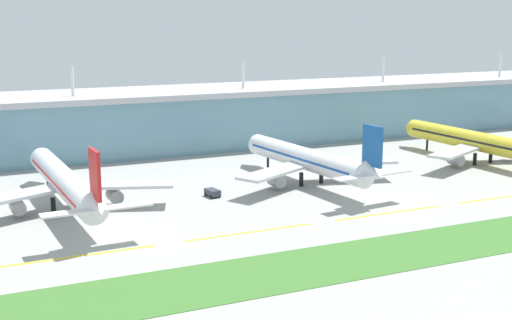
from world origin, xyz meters
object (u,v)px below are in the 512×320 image
airliner_far_middle (480,142)px  pushback_tug (213,192)px  airliner_near_middle (65,182)px  airliner_center (308,160)px

airliner_far_middle → pushback_tug: size_ratio=14.38×
airliner_near_middle → airliner_far_middle: bearing=0.4°
airliner_near_middle → airliner_far_middle: size_ratio=0.99×
airliner_near_middle → pushback_tug: (34.43, -2.88, -5.35)m
pushback_tug → airliner_center: bearing=4.7°
pushback_tug → airliner_far_middle: bearing=2.5°
airliner_center → airliner_far_middle: size_ratio=0.89×
airliner_near_middle → airliner_center: size_ratio=1.11×
airliner_near_middle → airliner_far_middle: 121.60m
airliner_center → pushback_tug: size_ratio=12.82×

